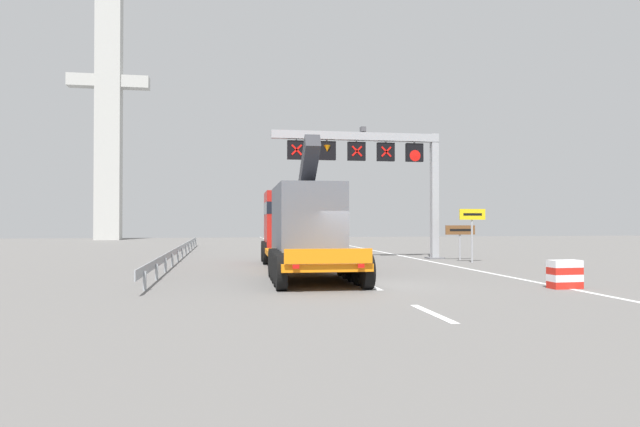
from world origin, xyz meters
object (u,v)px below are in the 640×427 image
Objects in this scene: exit_sign_yellow at (472,222)px; bridge_pylon_distant at (109,109)px; heavy_haul_truck_orange at (299,225)px; crash_barrier_striped at (565,274)px; overhead_lane_gantry at (378,158)px; tourist_info_sign_brown at (460,233)px.

bridge_pylon_distant is (-25.83, 40.14, 13.01)m from exit_sign_yellow.
exit_sign_yellow is at bearing -57.24° from bridge_pylon_distant.
crash_barrier_striped is (7.42, -8.30, -1.54)m from heavy_haul_truck_orange.
overhead_lane_gantry reaches higher than tourist_info_sign_brown.
exit_sign_yellow reaches higher than tourist_info_sign_brown.
heavy_haul_truck_orange is 47.59m from bridge_pylon_distant.
crash_barrier_striped is at bearing -99.53° from tourist_info_sign_brown.
crash_barrier_striped is at bearing -100.13° from exit_sign_yellow.
heavy_haul_truck_orange is at bearing -154.66° from tourist_info_sign_brown.
overhead_lane_gantry is 8.65m from heavy_haul_truck_orange.
heavy_haul_truck_orange is (-5.25, -5.80, -3.69)m from overhead_lane_gantry.
overhead_lane_gantry is 43.83m from bridge_pylon_distant.
tourist_info_sign_brown is at bearing 25.34° from heavy_haul_truck_orange.
exit_sign_yellow is at bearing -96.26° from tourist_info_sign_brown.
exit_sign_yellow is 2.10m from tourist_info_sign_brown.
crash_barrier_striped is at bearing -81.25° from overhead_lane_gantry.
tourist_info_sign_brown is 1.87× the size of crash_barrier_striped.
overhead_lane_gantry reaches higher than crash_barrier_striped.
tourist_info_sign_brown is 0.06× the size of bridge_pylon_distant.
overhead_lane_gantry is 6.36m from exit_sign_yellow.
exit_sign_yellow reaches higher than crash_barrier_striped.
tourist_info_sign_brown is at bearing 83.74° from exit_sign_yellow.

